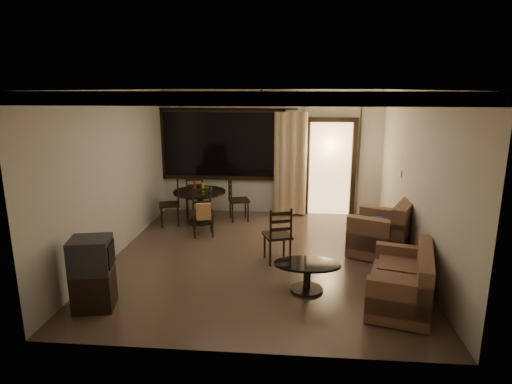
# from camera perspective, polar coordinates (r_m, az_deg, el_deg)

# --- Properties ---
(ground) EXTENTS (5.50, 5.50, 0.00)m
(ground) POSITION_cam_1_polar(r_m,az_deg,el_deg) (7.44, 0.66, -8.63)
(ground) COLOR #7F6651
(ground) RESTS_ON ground
(room_shell) EXTENTS (5.50, 6.70, 5.50)m
(room_shell) POSITION_cam_1_polar(r_m,az_deg,el_deg) (8.69, 5.53, 7.06)
(room_shell) COLOR beige
(room_shell) RESTS_ON ground
(dining_table) EXTENTS (1.11, 1.11, 0.92)m
(dining_table) POSITION_cam_1_polar(r_m,az_deg,el_deg) (9.20, -7.52, -0.74)
(dining_table) COLOR black
(dining_table) RESTS_ON ground
(dining_chair_west) EXTENTS (0.52, 0.52, 0.95)m
(dining_chair_west) POSITION_cam_1_polar(r_m,az_deg,el_deg) (9.19, -11.34, -2.64)
(dining_chair_west) COLOR black
(dining_chair_west) RESTS_ON ground
(dining_chair_east) EXTENTS (0.52, 0.52, 0.95)m
(dining_chair_east) POSITION_cam_1_polar(r_m,az_deg,el_deg) (9.35, -2.36, -2.09)
(dining_chair_east) COLOR black
(dining_chair_east) RESTS_ON ground
(dining_chair_south) EXTENTS (0.52, 0.56, 0.95)m
(dining_chair_south) POSITION_cam_1_polar(r_m,az_deg,el_deg) (8.44, -7.08, -3.79)
(dining_chair_south) COLOR black
(dining_chair_south) RESTS_ON ground
(dining_chair_north) EXTENTS (0.52, 0.52, 0.95)m
(dining_chair_north) POSITION_cam_1_polar(r_m,az_deg,el_deg) (9.75, -8.16, -1.57)
(dining_chair_north) COLOR black
(dining_chair_north) RESTS_ON ground
(tv_cabinet) EXTENTS (0.59, 0.55, 0.97)m
(tv_cabinet) POSITION_cam_1_polar(r_m,az_deg,el_deg) (6.04, -20.94, -10.11)
(tv_cabinet) COLOR black
(tv_cabinet) RESTS_ON ground
(sofa) EXTENTS (1.11, 1.58, 0.76)m
(sofa) POSITION_cam_1_polar(r_m,az_deg,el_deg) (6.14, 19.15, -11.37)
(sofa) COLOR #4C2F23
(sofa) RESTS_ON ground
(armchair) EXTENTS (1.24, 1.24, 0.94)m
(armchair) POSITION_cam_1_polar(r_m,az_deg,el_deg) (7.70, 16.71, -5.35)
(armchair) COLOR #4C2F23
(armchair) RESTS_ON ground
(coffee_table) EXTENTS (0.95, 0.57, 0.42)m
(coffee_table) POSITION_cam_1_polar(r_m,az_deg,el_deg) (6.23, 6.84, -10.58)
(coffee_table) COLOR black
(coffee_table) RESTS_ON ground
(side_chair) EXTENTS (0.54, 0.54, 0.96)m
(side_chair) POSITION_cam_1_polar(r_m,az_deg,el_deg) (7.16, 2.88, -7.11)
(side_chair) COLOR black
(side_chair) RESTS_ON ground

